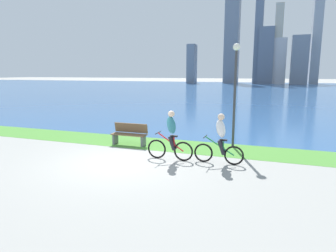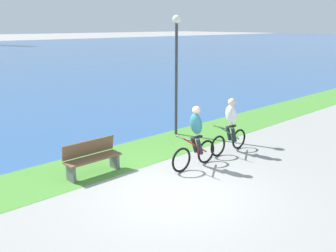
% 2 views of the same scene
% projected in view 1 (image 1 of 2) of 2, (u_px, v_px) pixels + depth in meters
% --- Properties ---
extents(ground_plane, '(300.00, 300.00, 0.00)m').
position_uv_depth(ground_plane, '(121.00, 162.00, 10.03)').
color(ground_plane, gray).
extents(grass_strip_bayside, '(120.00, 2.11, 0.01)m').
position_uv_depth(grass_strip_bayside, '(153.00, 144.00, 12.60)').
color(grass_strip_bayside, '#478433').
rests_on(grass_strip_bayside, ground).
extents(bay_water_surface, '(300.00, 83.92, 0.00)m').
position_uv_depth(bay_water_surface, '(245.00, 90.00, 52.50)').
color(bay_water_surface, '#2D568C').
rests_on(bay_water_surface, ground).
extents(cyclist_lead, '(1.66, 0.52, 1.72)m').
position_uv_depth(cyclist_lead, '(171.00, 136.00, 10.12)').
color(cyclist_lead, black).
rests_on(cyclist_lead, ground).
extents(cyclist_trailing, '(1.66, 0.52, 1.68)m').
position_uv_depth(cyclist_trailing, '(220.00, 139.00, 9.69)').
color(cyclist_trailing, black).
rests_on(cyclist_trailing, ground).
extents(bench_near_path, '(1.50, 0.47, 0.90)m').
position_uv_depth(bench_near_path, '(130.00, 134.00, 12.33)').
color(bench_near_path, brown).
rests_on(bench_near_path, ground).
extents(lamppost_tall, '(0.28, 0.28, 4.10)m').
position_uv_depth(lamppost_tall, '(235.00, 81.00, 11.64)').
color(lamppost_tall, '#38383D').
rests_on(lamppost_tall, ground).
extents(city_skyline_far_shore, '(34.36, 8.20, 26.32)m').
position_uv_depth(city_skyline_far_shore, '(263.00, 47.00, 79.39)').
color(city_skyline_far_shore, slate).
rests_on(city_skyline_far_shore, ground).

